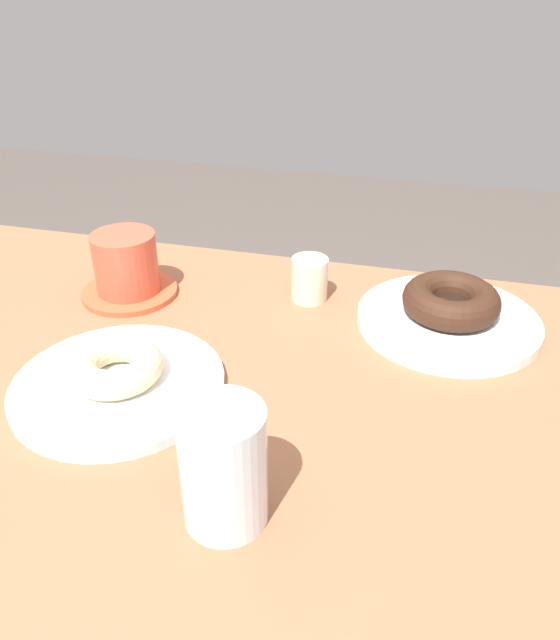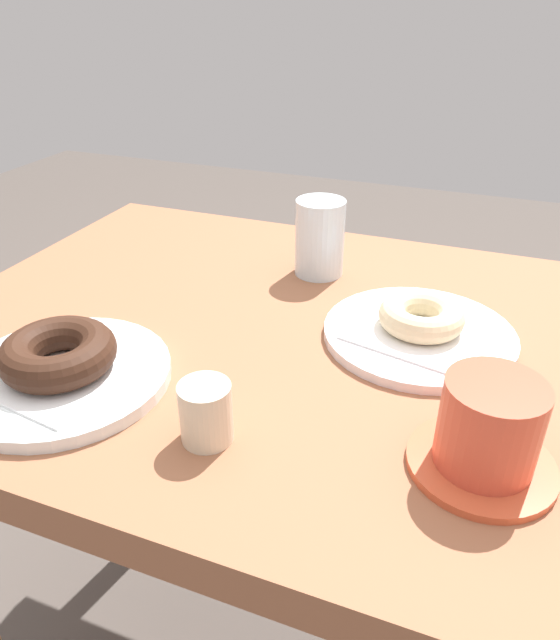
% 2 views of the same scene
% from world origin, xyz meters
% --- Properties ---
extents(table, '(1.13, 0.68, 0.71)m').
position_xyz_m(table, '(0.00, 0.00, 0.63)').
color(table, '#93593C').
rests_on(table, ground_plane).
extents(plate_chocolate_ring, '(0.23, 0.23, 0.01)m').
position_xyz_m(plate_chocolate_ring, '(0.30, 0.19, 0.72)').
color(plate_chocolate_ring, white).
rests_on(plate_chocolate_ring, table).
extents(napkin_chocolate_ring, '(0.16, 0.16, 0.00)m').
position_xyz_m(napkin_chocolate_ring, '(0.30, 0.19, 0.73)').
color(napkin_chocolate_ring, white).
rests_on(napkin_chocolate_ring, plate_chocolate_ring).
extents(donut_chocolate_ring, '(0.12, 0.12, 0.04)m').
position_xyz_m(donut_chocolate_ring, '(0.30, 0.19, 0.75)').
color(donut_chocolate_ring, '#341C11').
rests_on(donut_chocolate_ring, napkin_chocolate_ring).
extents(plate_sugar_ring, '(0.23, 0.23, 0.01)m').
position_xyz_m(plate_sugar_ring, '(-0.04, -0.03, 0.72)').
color(plate_sugar_ring, white).
rests_on(plate_sugar_ring, table).
extents(napkin_sugar_ring, '(0.17, 0.17, 0.00)m').
position_xyz_m(napkin_sugar_ring, '(-0.04, -0.03, 0.73)').
color(napkin_sugar_ring, white).
rests_on(napkin_sugar_ring, plate_sugar_ring).
extents(donut_sugar_ring, '(0.10, 0.10, 0.03)m').
position_xyz_m(donut_sugar_ring, '(-0.04, -0.03, 0.74)').
color(donut_sugar_ring, beige).
rests_on(donut_sugar_ring, napkin_sugar_ring).
extents(water_glass, '(0.07, 0.07, 0.11)m').
position_xyz_m(water_glass, '(0.12, -0.17, 0.77)').
color(water_glass, silver).
rests_on(water_glass, table).
extents(coffee_cup, '(0.13, 0.13, 0.09)m').
position_xyz_m(coffee_cup, '(-0.13, 0.17, 0.76)').
color(coffee_cup, '#D05331').
rests_on(coffee_cup, table).
extents(sugar_jar, '(0.05, 0.05, 0.06)m').
position_xyz_m(sugar_jar, '(0.11, 0.22, 0.74)').
color(sugar_jar, beige).
rests_on(sugar_jar, table).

